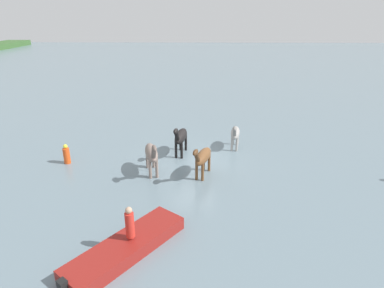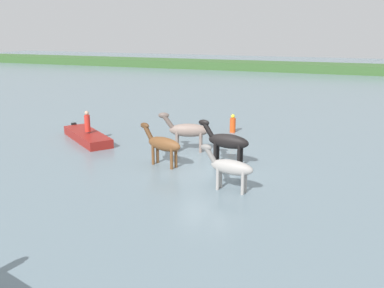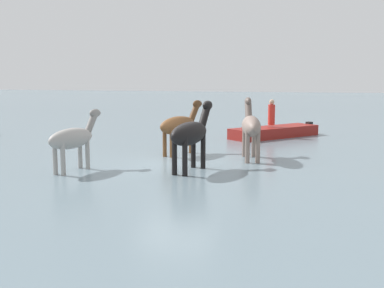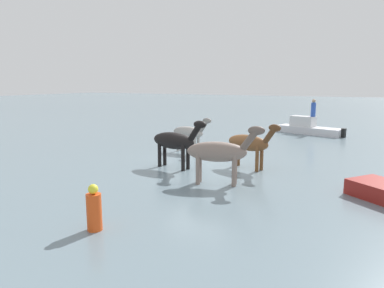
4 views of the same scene
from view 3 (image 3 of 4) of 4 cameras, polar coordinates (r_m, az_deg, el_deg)
name	(u,v)px [view 3 (image 3 of 4)]	position (r m, az deg, el deg)	size (l,w,h in m)	color
ground_plane	(175,165)	(14.60, -2.14, -2.64)	(160.32, 160.32, 0.00)	slate
horse_dark_mare	(73,138)	(13.92, -14.66, 0.68)	(2.33, 0.80, 1.80)	#9E9993
horse_dun_straggler	(191,134)	(13.50, -0.17, 1.32)	(2.66, 0.91, 2.05)	black
horse_gray_outer	(179,125)	(16.49, -1.58, 2.34)	(2.47, 1.13, 1.93)	brown
horse_chestnut_trailing	(251,126)	(15.62, 7.38, 2.24)	(2.67, 1.15, 2.07)	gray
boat_launch_far	(275,133)	(21.86, 10.32, 1.31)	(4.55, 3.89, 0.74)	maroon
person_boatman_standing	(272,113)	(21.60, 9.92, 3.82)	(0.32, 0.32, 1.19)	red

